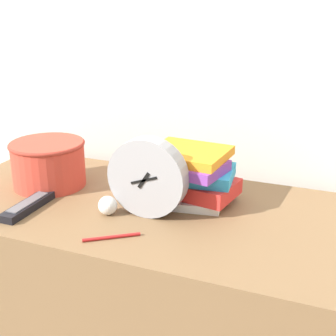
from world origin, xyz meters
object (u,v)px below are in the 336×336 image
Objects in this scene: book_stack at (189,175)px; pen at (112,237)px; crumpled_paper_ball at (108,205)px; desk_clock at (147,178)px; basket at (48,162)px; tv_remote at (28,206)px.

book_stack reaches higher than pen.
crumpled_paper_ball reaches higher than pen.
desk_clock is 0.36m from basket.
desk_clock reaches higher than crumpled_paper_ball.
crumpled_paper_ball is at bearing 122.42° from pen.
tv_remote is (-0.30, -0.09, -0.09)m from desk_clock.
tv_remote is (-0.36, -0.21, -0.06)m from book_stack.
crumpled_paper_ball is (-0.16, -0.15, -0.05)m from book_stack.
desk_clock reaches higher than basket.
book_stack is 1.51× the size of tv_remote.
tv_remote is 0.21m from crumpled_paper_ball.
book_stack is 2.45× the size of pen.
book_stack is 0.29m from pen.
desk_clock is at bearing 80.36° from pen.
pen is at bearing -11.70° from tv_remote.
book_stack reaches higher than tv_remote.
crumpled_paper_ball is 0.43× the size of pen.
tv_remote is (0.05, -0.16, -0.06)m from basket.
pen is (0.32, -0.22, -0.07)m from basket.
book_stack is 5.66× the size of crumpled_paper_ball.
basket is at bearing 167.69° from desk_clock.
book_stack is at bearing 61.41° from desk_clock.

